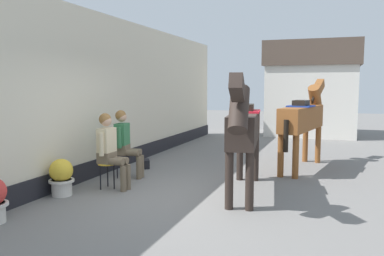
{
  "coord_description": "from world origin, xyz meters",
  "views": [
    {
      "loc": [
        2.25,
        -6.17,
        1.89
      ],
      "look_at": [
        -0.4,
        1.2,
        1.05
      ],
      "focal_mm": 37.24,
      "sensor_mm": 36.0,
      "label": 1
    }
  ],
  "objects_px": {
    "saddled_horse_near": "(244,128)",
    "satchel_bag": "(147,164)",
    "saddled_horse_far": "(303,118)",
    "seated_visitor_near": "(110,147)",
    "flower_planter_middle": "(61,177)",
    "seated_visitor_far": "(125,140)"
  },
  "relations": [
    {
      "from": "saddled_horse_far",
      "to": "saddled_horse_near",
      "type": "bearing_deg",
      "value": -106.44
    },
    {
      "from": "seated_visitor_near",
      "to": "satchel_bag",
      "type": "relative_size",
      "value": 4.96
    },
    {
      "from": "seated_visitor_near",
      "to": "satchel_bag",
      "type": "height_order",
      "value": "seated_visitor_near"
    },
    {
      "from": "saddled_horse_far",
      "to": "flower_planter_middle",
      "type": "distance_m",
      "value": 5.35
    },
    {
      "from": "saddled_horse_near",
      "to": "satchel_bag",
      "type": "relative_size",
      "value": 10.66
    },
    {
      "from": "seated_visitor_near",
      "to": "saddled_horse_near",
      "type": "distance_m",
      "value": 2.45
    },
    {
      "from": "seated_visitor_near",
      "to": "seated_visitor_far",
      "type": "height_order",
      "value": "same"
    },
    {
      "from": "seated_visitor_near",
      "to": "flower_planter_middle",
      "type": "height_order",
      "value": "seated_visitor_near"
    },
    {
      "from": "saddled_horse_near",
      "to": "satchel_bag",
      "type": "xyz_separation_m",
      "value": [
        -2.57,
        1.45,
        -1.06
      ]
    },
    {
      "from": "saddled_horse_far",
      "to": "seated_visitor_near",
      "type": "bearing_deg",
      "value": -135.81
    },
    {
      "from": "saddled_horse_far",
      "to": "flower_planter_middle",
      "type": "relative_size",
      "value": 4.64
    },
    {
      "from": "saddled_horse_far",
      "to": "flower_planter_middle",
      "type": "bearing_deg",
      "value": -134.7
    },
    {
      "from": "seated_visitor_near",
      "to": "saddled_horse_near",
      "type": "height_order",
      "value": "saddled_horse_near"
    },
    {
      "from": "seated_visitor_far",
      "to": "flower_planter_middle",
      "type": "xyz_separation_m",
      "value": [
        -0.36,
        -1.58,
        -0.44
      ]
    },
    {
      "from": "seated_visitor_far",
      "to": "seated_visitor_near",
      "type": "bearing_deg",
      "value": -78.16
    },
    {
      "from": "satchel_bag",
      "to": "seated_visitor_near",
      "type": "bearing_deg",
      "value": -24.81
    },
    {
      "from": "saddled_horse_near",
      "to": "seated_visitor_near",
      "type": "bearing_deg",
      "value": -169.88
    },
    {
      "from": "flower_planter_middle",
      "to": "satchel_bag",
      "type": "distance_m",
      "value": 2.59
    },
    {
      "from": "seated_visitor_far",
      "to": "saddled_horse_far",
      "type": "distance_m",
      "value": 4.02
    },
    {
      "from": "seated_visitor_far",
      "to": "saddled_horse_near",
      "type": "height_order",
      "value": "saddled_horse_near"
    },
    {
      "from": "saddled_horse_far",
      "to": "satchel_bag",
      "type": "height_order",
      "value": "saddled_horse_far"
    },
    {
      "from": "seated_visitor_near",
      "to": "seated_visitor_far",
      "type": "bearing_deg",
      "value": 101.84
    }
  ]
}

